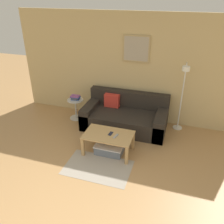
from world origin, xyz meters
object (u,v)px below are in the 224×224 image
Objects in this scene: book_stack at (75,97)px; cell_phone at (111,134)px; remote_control at (116,136)px; couch at (125,116)px; storage_bin at (109,148)px; side_table at (76,107)px; floor_lamp at (183,91)px; coffee_table at (108,138)px.

book_stack is 1.66m from cell_phone.
remote_control is 1.07× the size of cell_phone.
book_stack is 1.80m from remote_control.
cell_phone is at bearing -91.16° from couch.
storage_bin is 0.36m from remote_control.
couch reaches higher than cell_phone.
floor_lamp is at bearing 2.88° from side_table.
floor_lamp reaches higher than book_stack.
remote_control reaches higher than storage_bin.
coffee_table is at bearing -41.86° from book_stack.
book_stack is 1.72× the size of cell_phone.
side_table reaches higher than remote_control.
side_table is 0.26m from book_stack.
side_table reaches higher than coffee_table.
side_table is at bearing -96.63° from book_stack.
cell_phone is (0.03, 0.04, 0.08)m from coffee_table.
coffee_table is (-0.05, -1.08, 0.08)m from couch.
storage_bin is 1.98m from floor_lamp.
side_table is (-1.29, 0.01, 0.05)m from couch.
floor_lamp reaches higher than side_table.
storage_bin is at bearing -170.08° from remote_control.
side_table is at bearing -177.12° from floor_lamp.
side_table is at bearing 138.50° from coffee_table.
couch is 1.32m from book_stack.
coffee_table is at bearing 145.61° from storage_bin.
cell_phone is (0.01, 0.05, 0.32)m from storage_bin.
couch is 13.80× the size of cell_phone.
cell_phone reaches higher than storage_bin.
storage_bin is 4.05× the size of cell_phone.
side_table is at bearing 138.63° from storage_bin.
coffee_table is 1.89m from floor_lamp.
coffee_table is 0.18m from remote_control.
book_stack is (-1.26, 1.12, 0.48)m from storage_bin.
remote_control is (-1.11, -1.24, -0.60)m from floor_lamp.
side_table is 2.15× the size of book_stack.
storage_bin is 1.75m from book_stack.
cell_phone is at bearing 48.15° from coffee_table.
cell_phone is (1.27, -1.05, 0.11)m from side_table.
couch is 12.88× the size of remote_control.
coffee_table reaches higher than storage_bin.
coffee_table is 1.67m from book_stack.
couch is at bearing 88.48° from storage_bin.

